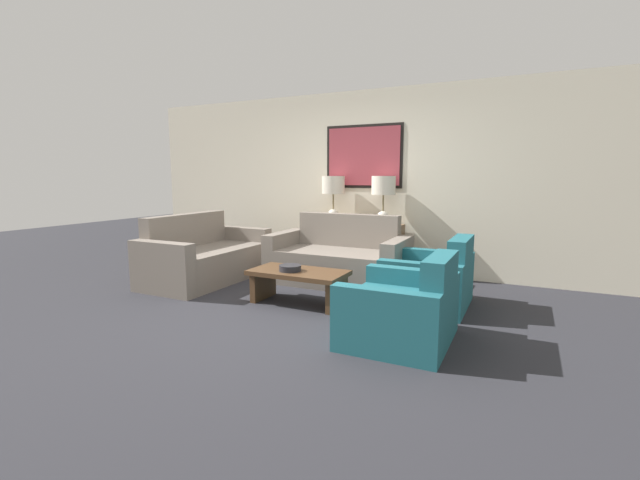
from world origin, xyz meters
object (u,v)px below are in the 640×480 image
Objects in this scene: table_lamp_left at (333,190)px; couch_by_back_wall at (339,260)px; armchair_near_camera at (403,311)px; console_table at (357,248)px; couch_by_side at (205,258)px; armchair_near_back_wall at (431,282)px; table_lamp_right at (383,190)px; coffee_table at (298,279)px; decorative_bowl at (290,268)px.

table_lamp_left reaches higher than couch_by_back_wall.
armchair_near_camera is at bearing -53.70° from table_lamp_left.
console_table is 1.35× the size of armchair_near_camera.
couch_by_side is (-1.70, -0.68, 0.00)m from couch_by_back_wall.
couch_by_side is (-1.32, -1.34, -0.91)m from table_lamp_left.
table_lamp_left is at bearing 45.42° from couch_by_side.
console_table is 0.73× the size of couch_by_side.
armchair_near_back_wall and armchair_near_camera have the same top height.
couch_by_back_wall reaches higher than armchair_near_back_wall.
armchair_near_back_wall is at bearing -51.52° from table_lamp_right.
coffee_table is 1.46m from armchair_near_back_wall.
couch_by_back_wall is at bearing -59.66° from table_lamp_left.
table_lamp_left is (-0.39, 0.00, 0.85)m from console_table.
couch_by_back_wall reaches higher than armchair_near_camera.
table_lamp_right is at bearing 77.11° from coffee_table.
armchair_near_back_wall is (1.32, -1.18, -0.10)m from console_table.
coffee_table is at bearing -13.83° from couch_by_side.
coffee_table is at bearing -102.89° from table_lamp_right.
console_table is 2.68m from armchair_near_camera.
console_table is 1.75m from coffee_table.
couch_by_side is 1.74m from coffee_table.
couch_by_back_wall is 1.42m from armchair_near_back_wall.
couch_by_side is 1.86× the size of armchair_near_camera.
decorative_bowl is at bearing -16.34° from couch_by_side.
decorative_bowl is 1.51m from armchair_near_camera.
table_lamp_right reaches higher than armchair_near_back_wall.
table_lamp_right is 1.19m from couch_by_back_wall.
table_lamp_right is 0.70× the size of armchair_near_back_wall.
armchair_near_back_wall is at bearing 2.99° from couch_by_side.
table_lamp_right is 0.38× the size of couch_by_back_wall.
coffee_table is at bearing 39.48° from decorative_bowl.
couch_by_side is 1.69m from decorative_bowl.
armchair_near_camera is at bearing -23.21° from coffee_table.
decorative_bowl is (-0.09, -1.81, 0.04)m from console_table.
table_lamp_left is 2.01m from decorative_bowl.
armchair_near_back_wall is at bearing 24.17° from decorative_bowl.
table_lamp_left is 0.64× the size of coffee_table.
decorative_bowl is at bearing -80.60° from table_lamp_left.
table_lamp_left reaches higher than couch_by_side.
couch_by_back_wall is at bearing -120.34° from table_lamp_right.
armchair_near_camera is at bearing -51.56° from couch_by_back_wall.
armchair_near_camera reaches higher than coffee_table.
couch_by_back_wall is at bearing 89.21° from coffee_table.
table_lamp_left is at bearing 180.00° from console_table.
console_table reaches higher than coffee_table.
table_lamp_right is at bearing 32.61° from couch_by_side.
table_lamp_left is 0.70× the size of armchair_near_camera.
couch_by_side is at bearing -134.58° from table_lamp_left.
coffee_table is at bearing -90.49° from console_table.
table_lamp_left is 2.28m from armchair_near_back_wall.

